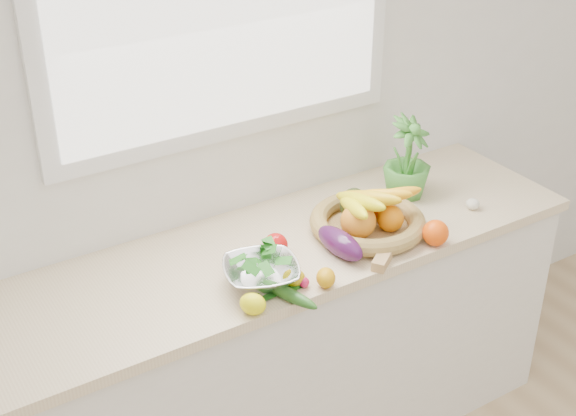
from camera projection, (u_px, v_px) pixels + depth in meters
back_wall at (225, 96)px, 2.71m from camera, size 4.50×0.02×2.70m
counter_cabinet at (274, 357)px, 2.94m from camera, size 2.20×0.58×0.86m
countertop at (272, 253)px, 2.72m from camera, size 2.24×0.62×0.04m
orange_loose at (436, 233)px, 2.71m from camera, size 0.10×0.10×0.09m
lemon_a at (253, 304)px, 2.38m from camera, size 0.10×0.11×0.07m
lemon_b at (326, 278)px, 2.50m from camera, size 0.09×0.10×0.06m
lemon_c at (294, 278)px, 2.50m from camera, size 0.09×0.09×0.06m
apple at (276, 245)px, 2.65m from camera, size 0.10×0.10×0.08m
ginger at (382, 260)px, 2.61m from camera, size 0.11×0.10×0.03m
garlic_a at (363, 227)px, 2.79m from camera, size 0.06×0.06×0.04m
garlic_b at (325, 236)px, 2.74m from camera, size 0.05×0.05×0.04m
garlic_c at (473, 204)px, 2.94m from camera, size 0.06×0.06×0.04m
eggplant at (340, 243)px, 2.65m from camera, size 0.09×0.22×0.09m
cucumber at (288, 294)px, 2.44m from camera, size 0.11×0.23×0.04m
radish at (304, 282)px, 2.50m from camera, size 0.04×0.04×0.03m
potted_herb at (408, 159)px, 2.97m from camera, size 0.24×0.24×0.32m
fruit_basket at (367, 217)px, 2.78m from camera, size 0.52×0.52×0.20m
colander_with_spinach at (261, 269)px, 2.48m from camera, size 0.30×0.30×0.12m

